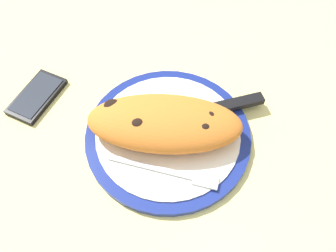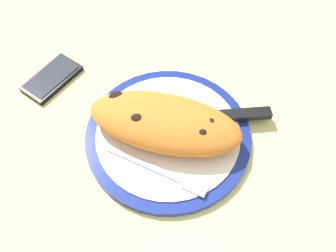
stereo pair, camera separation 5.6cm
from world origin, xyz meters
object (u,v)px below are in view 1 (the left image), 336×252
Objects in this scene: calzone at (164,125)px; fork at (173,173)px; plate at (168,135)px; knife at (220,108)px; smartphone at (37,96)px.

fork is (2.33, -7.02, -2.61)cm from calzone.
knife is at bearing 34.98° from plate.
smartphone is at bearing 155.03° from fork.
fork reaches higher than plate.
plate is 3.67cm from calzone.
smartphone is (-27.00, 12.57, -1.16)cm from fork.
knife reaches higher than smartphone.
calzone is at bearing -12.67° from smartphone.
fork is 0.81× the size of knife.
plate is 25.80cm from smartphone.
plate is 1.57× the size of fork.
calzone is 1.45× the size of fork.
smartphone is at bearing -178.77° from knife.
smartphone is (-24.68, 5.55, -3.77)cm from calzone.
smartphone is (-33.70, -0.72, -1.45)cm from knife.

